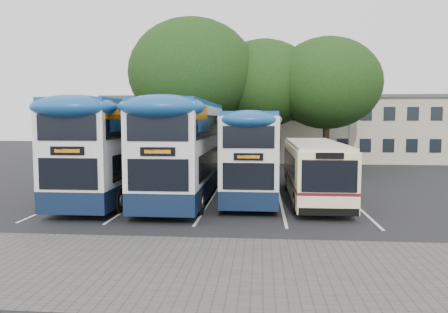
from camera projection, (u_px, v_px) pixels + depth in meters
ground at (293, 226)px, 16.65m from camera, size 120.00×120.00×0.00m
paving_strip at (232, 269)px, 11.85m from camera, size 40.00×6.00×0.01m
bay_lines at (210, 200)px, 21.92m from camera, size 14.12×11.00×0.01m
depot_building at (273, 128)px, 43.16m from camera, size 32.40×8.40×6.20m
lamp_post at (350, 106)px, 35.53m from camera, size 0.25×1.05×9.06m
tree_left at (192, 73)px, 32.74m from camera, size 9.53×9.53×11.55m
tree_mid at (264, 84)px, 34.02m from camera, size 8.02×8.02×10.20m
tree_right at (327, 83)px, 32.72m from camera, size 8.08×8.08×10.16m
bus_dd_left at (118, 145)px, 22.61m from camera, size 2.86×11.79×4.91m
bus_dd_mid at (185, 146)px, 22.26m from camera, size 2.86×11.77×4.91m
bus_dd_right at (251, 150)px, 22.87m from camera, size 2.55×10.52×4.38m
bus_single at (314, 167)px, 21.85m from camera, size 2.49×9.78×2.92m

